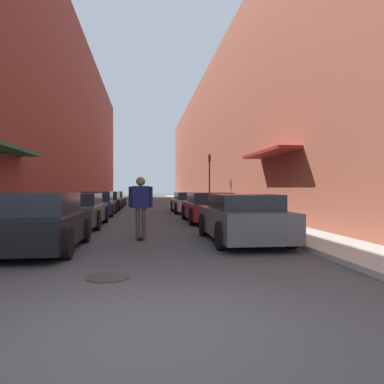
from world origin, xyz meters
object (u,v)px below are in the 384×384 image
(parked_car_left_0, at_px, (37,223))
(manhole_cover, at_px, (108,277))
(parked_car_left_4, at_px, (112,199))
(parked_car_right_0, at_px, (242,218))
(parked_car_left_1, at_px, (76,210))
(parked_car_left_3, at_px, (107,201))
(traffic_light, at_px, (209,175))
(parked_car_left_2, at_px, (96,204))
(skateboarder, at_px, (141,201))
(parked_car_right_2, at_px, (190,203))
(parked_car_right_1, at_px, (209,207))

(parked_car_left_0, distance_m, manhole_cover, 3.49)
(parked_car_left_4, xyz_separation_m, parked_car_right_0, (5.17, -20.65, 0.06))
(parked_car_left_1, bearing_deg, parked_car_left_3, 89.41)
(parked_car_left_1, height_order, traffic_light, traffic_light)
(parked_car_left_1, bearing_deg, parked_car_left_2, 89.94)
(parked_car_left_2, xyz_separation_m, parked_car_right_0, (5.19, -10.44, 0.03))
(manhole_cover, bearing_deg, parked_car_left_3, 95.57)
(parked_car_left_0, distance_m, parked_car_left_2, 11.27)
(parked_car_left_0, bearing_deg, skateboarder, 35.71)
(traffic_light, bearing_deg, manhole_cover, -104.88)
(parked_car_left_2, height_order, parked_car_left_3, parked_car_left_2)
(parked_car_left_3, bearing_deg, parked_car_left_4, 90.99)
(parked_car_left_0, relative_size, parked_car_left_3, 0.95)
(parked_car_left_0, relative_size, parked_car_right_2, 0.85)
(parked_car_left_4, relative_size, manhole_cover, 6.59)
(skateboarder, bearing_deg, parked_car_left_4, 97.03)
(parked_car_right_1, bearing_deg, parked_car_left_0, -127.33)
(parked_car_left_0, xyz_separation_m, parked_car_right_2, (5.15, 13.02, -0.05))
(parked_car_left_0, height_order, parked_car_right_1, parked_car_left_0)
(parked_car_right_2, height_order, manhole_cover, parked_car_right_2)
(parked_car_left_0, xyz_separation_m, parked_car_left_1, (-0.09, 5.50, -0.02))
(parked_car_left_0, bearing_deg, traffic_light, 66.51)
(skateboarder, xyz_separation_m, manhole_cover, (-0.49, -4.57, -1.09))
(parked_car_right_0, bearing_deg, parked_car_left_0, -170.77)
(parked_car_right_1, height_order, skateboarder, skateboarder)
(parked_car_left_2, xyz_separation_m, parked_car_left_4, (0.01, 10.20, -0.03))
(parked_car_left_2, height_order, traffic_light, traffic_light)
(manhole_cover, relative_size, traffic_light, 0.20)
(parked_car_right_2, bearing_deg, skateboarder, -103.83)
(parked_car_left_4, bearing_deg, parked_car_left_0, -89.80)
(parked_car_right_1, xyz_separation_m, traffic_light, (1.58, 8.80, 1.70))
(parked_car_left_0, bearing_deg, parked_car_right_0, 9.23)
(parked_car_left_2, bearing_deg, skateboarder, -75.64)
(parked_car_left_2, height_order, parked_car_right_2, parked_car_left_2)
(parked_car_right_1, height_order, traffic_light, traffic_light)
(parked_car_right_0, bearing_deg, parked_car_right_1, 88.86)
(parked_car_right_2, bearing_deg, traffic_light, 57.84)
(parked_car_left_0, height_order, parked_car_right_0, parked_car_left_0)
(parked_car_left_3, bearing_deg, parked_car_left_1, -90.59)
(parked_car_left_2, height_order, manhole_cover, parked_car_left_2)
(parked_car_left_2, distance_m, parked_car_right_2, 5.52)
(parked_car_left_1, distance_m, parked_car_left_4, 15.98)
(parked_car_left_1, bearing_deg, manhole_cover, -76.75)
(skateboarder, xyz_separation_m, traffic_light, (4.43, 13.94, 1.23))
(parked_car_right_0, distance_m, parked_car_right_2, 12.19)
(parked_car_left_0, bearing_deg, parked_car_left_2, 90.45)
(parked_car_left_1, bearing_deg, traffic_light, 55.82)
(parked_car_left_4, relative_size, traffic_light, 1.29)
(parked_car_left_2, bearing_deg, parked_car_right_0, -63.58)
(manhole_cover, bearing_deg, parked_car_left_1, 103.25)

